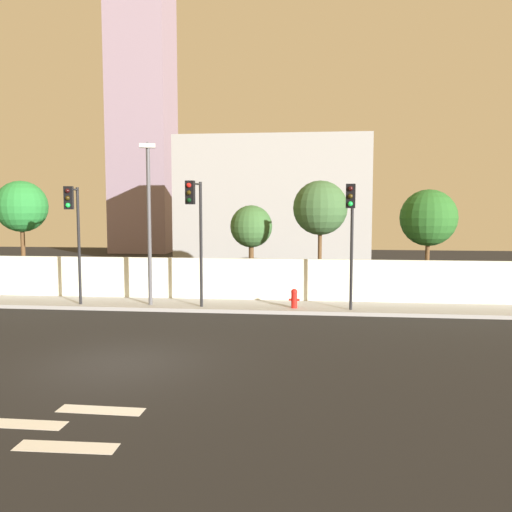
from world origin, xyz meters
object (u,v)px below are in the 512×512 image
Objects in this scene: traffic_light_left at (195,217)px; roadside_tree_leftmost at (21,207)px; traffic_light_center at (74,220)px; roadside_tree_midright at (320,208)px; fire_hydrant at (294,298)px; traffic_light_right at (351,220)px; street_lamp_curbside at (149,212)px; roadside_tree_midleft at (251,227)px; roadside_tree_rightmost at (428,218)px.

roadside_tree_leftmost is at bearing 158.55° from traffic_light_left.
traffic_light_center is at bearing -40.41° from roadside_tree_leftmost.
roadside_tree_leftmost is 1.01× the size of roadside_tree_midright.
traffic_light_right is at bearing -15.69° from fire_hydrant.
street_lamp_curbside is 6.82m from fire_hydrant.
roadside_tree_leftmost is 14.20m from roadside_tree_midright.
traffic_light_right is 0.91× the size of roadside_tree_midright.
street_lamp_curbside is at bearing -23.21° from roadside_tree_leftmost.
traffic_light_center is at bearing -159.56° from roadside_tree_midright.
traffic_light_center is 9.40m from fire_hydrant.
fire_hydrant is at bearing -55.07° from roadside_tree_midleft.
roadside_tree_midleft is (3.81, 3.12, -0.70)m from street_lamp_curbside.
roadside_tree_rightmost reaches higher than fire_hydrant.
roadside_tree_midleft is 0.80× the size of roadside_tree_midright.
traffic_light_right is 1.14× the size of roadside_tree_midleft.
fire_hydrant is at bearing 9.64° from traffic_light_left.
traffic_light_center is 15.06m from roadside_tree_rightmost.
roadside_tree_leftmost is 1.27× the size of roadside_tree_midleft.
traffic_light_left is 0.94× the size of roadside_tree_midright.
traffic_light_center is 0.99× the size of traffic_light_right.
traffic_light_center reaches higher than roadside_tree_rightmost.
street_lamp_curbside is 8.36× the size of fire_hydrant.
street_lamp_curbside is (2.94, 0.56, 0.30)m from traffic_light_center.
street_lamp_curbside is at bearing 176.49° from traffic_light_right.
roadside_tree_midright is (9.87, 3.68, 0.46)m from traffic_light_center.
fire_hydrant is at bearing 164.31° from traffic_light_right.
roadside_tree_midright is 1.08× the size of roadside_tree_rightmost.
roadside_tree_midright is at bearing 20.44° from traffic_light_center.
street_lamp_curbside reaches higher than traffic_light_left.
traffic_light_left is 1.01× the size of roadside_tree_rightmost.
traffic_light_right reaches higher than traffic_light_center.
traffic_light_left is 6.48× the size of fire_hydrant.
traffic_light_left is 0.78× the size of street_lamp_curbside.
roadside_tree_midleft is at bearing 180.00° from roadside_tree_midright.
fire_hydrant is at bearing -12.84° from roadside_tree_leftmost.
fire_hydrant is at bearing -108.88° from roadside_tree_midright.
traffic_light_right is 3.81m from roadside_tree_midright.
traffic_light_center is at bearing -169.14° from street_lamp_curbside.
roadside_tree_midright is at bearing 71.12° from fire_hydrant.
roadside_tree_leftmost is 18.93m from roadside_tree_rightmost.
roadside_tree_rightmost is (9.62, 3.66, -0.10)m from traffic_light_left.
fire_hydrant is 0.14× the size of roadside_tree_leftmost.
roadside_tree_rightmost is (14.60, 3.68, 0.03)m from traffic_light_center.
traffic_light_left is 6.11m from roadside_tree_midright.
traffic_light_left is 4.10m from roadside_tree_midleft.
traffic_light_left is at bearing -14.86° from street_lamp_curbside.
traffic_light_center reaches higher than fire_hydrant.
roadside_tree_leftmost reaches higher than roadside_tree_rightmost.
fire_hydrant is 4.55m from roadside_tree_midleft.
roadside_tree_midleft is 0.86× the size of roadside_tree_rightmost.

